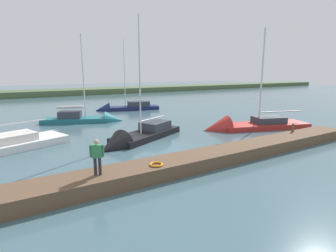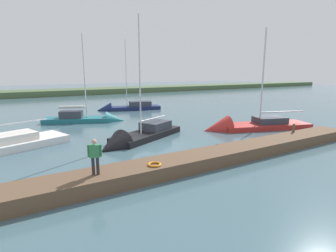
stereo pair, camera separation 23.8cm
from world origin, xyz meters
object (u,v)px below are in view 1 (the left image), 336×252
mooring_post_near (293,128)px  sailboat_inner_slip (245,128)px  life_ring_buoy (156,164)px  sailboat_near_dock (123,109)px  person_on_dock (97,155)px  sailboat_far_left (135,139)px  sailboat_outer_mooring (89,121)px

mooring_post_near → sailboat_inner_slip: sailboat_inner_slip is taller
life_ring_buoy → sailboat_near_dock: 24.26m
sailboat_near_dock → person_on_dock: bearing=79.6°
mooring_post_near → life_ring_buoy: (12.32, 1.06, -0.26)m
sailboat_inner_slip → sailboat_near_dock: size_ratio=1.02×
sailboat_far_left → sailboat_outer_mooring: (0.85, -9.82, -0.05)m
sailboat_inner_slip → life_ring_buoy: bearing=43.4°
life_ring_buoy → sailboat_far_left: sailboat_far_left is taller
life_ring_buoy → person_on_dock: (2.77, -0.29, 0.87)m
sailboat_near_dock → sailboat_far_left: (5.51, 16.03, -0.00)m
life_ring_buoy → sailboat_outer_mooring: (-1.23, -16.83, -0.61)m
mooring_post_near → life_ring_buoy: size_ratio=0.95×
mooring_post_near → sailboat_inner_slip: bearing=-92.0°
sailboat_near_dock → person_on_dock: size_ratio=6.32×
sailboat_near_dock → sailboat_far_left: bearing=85.1°
mooring_post_near → sailboat_near_dock: (4.73, -21.97, -0.82)m
sailboat_outer_mooring → person_on_dock: size_ratio=6.09×
life_ring_buoy → sailboat_outer_mooring: bearing=-94.2°
sailboat_outer_mooring → person_on_dock: (3.99, 16.54, 1.48)m
mooring_post_near → person_on_dock: 15.12m
life_ring_buoy → person_on_dock: bearing=-5.9°
sailboat_outer_mooring → sailboat_inner_slip: bearing=-21.9°
mooring_post_near → sailboat_outer_mooring: bearing=-54.9°
mooring_post_near → life_ring_buoy: bearing=4.9°
sailboat_near_dock → sailboat_outer_mooring: size_ratio=1.04×
sailboat_near_dock → sailboat_far_left: sailboat_near_dock is taller
sailboat_far_left → person_on_dock: (4.84, 6.72, 1.43)m
sailboat_outer_mooring → person_on_dock: 17.08m
sailboat_near_dock → sailboat_far_left: size_ratio=1.00×
life_ring_buoy → sailboat_inner_slip: sailboat_inner_slip is taller
mooring_post_near → sailboat_outer_mooring: size_ratio=0.06×
life_ring_buoy → sailboat_near_dock: bearing=-108.2°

